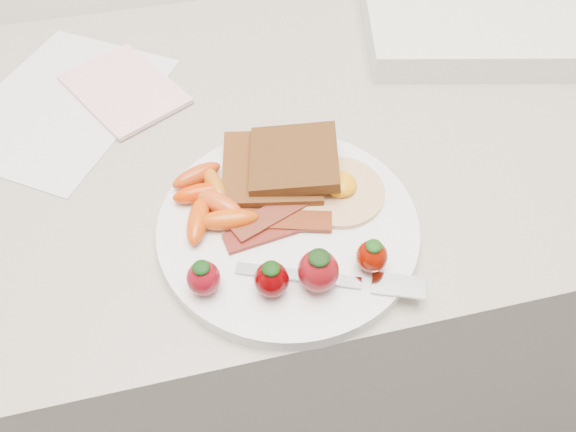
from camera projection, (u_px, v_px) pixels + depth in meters
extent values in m
cube|color=gray|center=(276.00, 304.00, 1.05)|extent=(2.00, 0.60, 0.90)
cylinder|color=white|center=(288.00, 227.00, 0.58)|extent=(0.27, 0.27, 0.02)
cube|color=#3F1B0A|center=(272.00, 169.00, 0.61)|extent=(0.13, 0.13, 0.01)
cube|color=black|center=(294.00, 159.00, 0.60)|extent=(0.11, 0.11, 0.02)
cylinder|color=beige|center=(339.00, 191.00, 0.60)|extent=(0.11, 0.11, 0.01)
ellipsoid|color=orange|center=(340.00, 184.00, 0.60)|extent=(0.04, 0.04, 0.02)
cube|color=#4E0608|center=(271.00, 230.00, 0.57)|extent=(0.10, 0.04, 0.00)
cube|color=#501F0C|center=(284.00, 220.00, 0.57)|extent=(0.10, 0.05, 0.00)
cube|color=#470E12|center=(275.00, 213.00, 0.58)|extent=(0.10, 0.06, 0.00)
ellipsoid|color=#D23100|center=(200.00, 193.00, 0.59)|extent=(0.06, 0.02, 0.02)
ellipsoid|color=#C34817|center=(217.00, 202.00, 0.58)|extent=(0.06, 0.06, 0.02)
ellipsoid|color=#C94107|center=(198.00, 220.00, 0.57)|extent=(0.04, 0.06, 0.02)
ellipsoid|color=#BB5D12|center=(215.00, 185.00, 0.60)|extent=(0.03, 0.06, 0.02)
ellipsoid|color=#B73D0F|center=(197.00, 175.00, 0.60)|extent=(0.06, 0.04, 0.02)
ellipsoid|color=#CA4708|center=(228.00, 220.00, 0.57)|extent=(0.07, 0.03, 0.02)
ellipsoid|color=maroon|center=(204.00, 278.00, 0.51)|extent=(0.03, 0.03, 0.04)
ellipsoid|color=black|center=(201.00, 267.00, 0.50)|extent=(0.02, 0.02, 0.01)
ellipsoid|color=#520002|center=(272.00, 280.00, 0.51)|extent=(0.03, 0.03, 0.04)
ellipsoid|color=black|center=(271.00, 268.00, 0.50)|extent=(0.02, 0.02, 0.01)
ellipsoid|color=maroon|center=(318.00, 271.00, 0.51)|extent=(0.04, 0.04, 0.04)
ellipsoid|color=black|center=(319.00, 257.00, 0.50)|extent=(0.02, 0.02, 0.01)
ellipsoid|color=#720C00|center=(372.00, 256.00, 0.53)|extent=(0.03, 0.03, 0.03)
ellipsoid|color=#133E0E|center=(374.00, 246.00, 0.52)|extent=(0.02, 0.02, 0.01)
cube|color=#B6BBC7|center=(298.00, 275.00, 0.53)|extent=(0.12, 0.06, 0.00)
cube|color=silver|center=(399.00, 285.00, 0.53)|extent=(0.06, 0.04, 0.00)
cube|color=silver|center=(62.00, 104.00, 0.72)|extent=(0.31, 0.33, 0.00)
cube|color=beige|center=(124.00, 89.00, 0.73)|extent=(0.17, 0.19, 0.01)
cube|color=silver|center=(481.00, 13.00, 0.81)|extent=(0.39, 0.34, 0.04)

